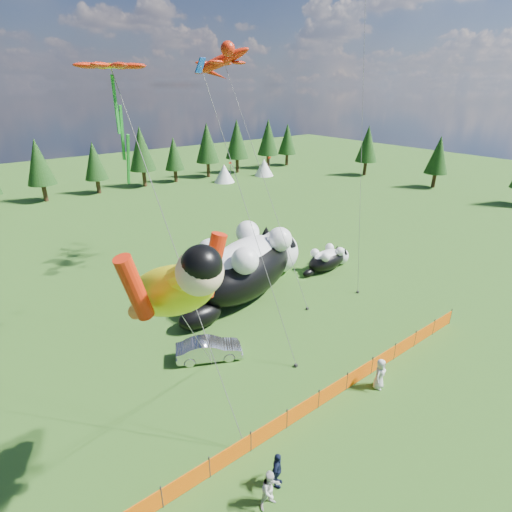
{
  "coord_description": "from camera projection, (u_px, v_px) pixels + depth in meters",
  "views": [
    {
      "loc": [
        -12.25,
        -12.8,
        14.17
      ],
      "look_at": [
        0.65,
        4.0,
        5.07
      ],
      "focal_mm": 28.0,
      "sensor_mm": 36.0,
      "label": 1
    }
  ],
  "objects": [
    {
      "name": "cat_large",
      "position": [
        250.0,
        263.0,
        29.03
      ],
      "size": [
        12.57,
        7.61,
        4.7
      ],
      "rotation": [
        0.0,
        0.0,
        0.35
      ],
      "color": "black",
      "rests_on": "ground"
    },
    {
      "name": "spectator_b",
      "position": [
        271.0,
        489.0,
        14.3
      ],
      "size": [
        0.84,
        0.54,
        1.66
      ],
      "primitive_type": "imported",
      "rotation": [
        0.0,
        0.0,
        -0.08
      ],
      "color": "silver",
      "rests_on": "ground"
    },
    {
      "name": "diamond_kite_a",
      "position": [
        205.0,
        81.0,
        20.34
      ],
      "size": [
        1.64,
        7.26,
        16.47
      ],
      "color": "#0B42A8",
      "rests_on": "ground"
    },
    {
      "name": "superhero_kite",
      "position": [
        168.0,
        291.0,
        12.15
      ],
      "size": [
        7.35,
        8.5,
        12.02
      ],
      "color": "yellow",
      "rests_on": "ground"
    },
    {
      "name": "car",
      "position": [
        209.0,
        349.0,
        22.25
      ],
      "size": [
        3.86,
        2.76,
        1.21
      ],
      "primitive_type": "imported",
      "rotation": [
        0.0,
        0.0,
        1.12
      ],
      "color": "silver",
      "rests_on": "ground"
    },
    {
      "name": "spectator_e",
      "position": [
        380.0,
        374.0,
        20.0
      ],
      "size": [
        0.93,
        0.73,
        1.67
      ],
      "primitive_type": "imported",
      "rotation": [
        0.0,
        0.0,
        0.26
      ],
      "color": "silver",
      "rests_on": "ground"
    },
    {
      "name": "ground",
      "position": [
        291.0,
        367.0,
        21.77
      ],
      "size": [
        160.0,
        160.0,
        0.0
      ],
      "primitive_type": "plane",
      "color": "#15390A",
      "rests_on": "ground"
    },
    {
      "name": "safety_fence",
      "position": [
        333.0,
        391.0,
        19.38
      ],
      "size": [
        22.06,
        0.06,
        1.1
      ],
      "color": "#262626",
      "rests_on": "ground"
    },
    {
      "name": "spectator_c",
      "position": [
        277.0,
        470.0,
        15.06
      ],
      "size": [
        1.03,
        0.91,
        1.57
      ],
      "primitive_type": "imported",
      "rotation": [
        0.0,
        0.0,
        0.6
      ],
      "color": "#141C39",
      "rests_on": "ground"
    },
    {
      "name": "gecko_kite",
      "position": [
        221.0,
        61.0,
        29.12
      ],
      "size": [
        6.46,
        14.28,
        18.89
      ],
      "color": "red",
      "rests_on": "ground"
    },
    {
      "name": "cat_small",
      "position": [
        328.0,
        259.0,
        33.13
      ],
      "size": [
        5.24,
        2.02,
        1.89
      ],
      "rotation": [
        0.0,
        0.0,
        0.05
      ],
      "color": "black",
      "rests_on": "ground"
    },
    {
      "name": "festival_tents",
      "position": [
        159.0,
        183.0,
        56.52
      ],
      "size": [
        50.0,
        3.2,
        2.8
      ],
      "primitive_type": null,
      "color": "white",
      "rests_on": "ground"
    },
    {
      "name": "tree_line",
      "position": [
        64.0,
        168.0,
        52.98
      ],
      "size": [
        90.0,
        4.0,
        8.0
      ],
      "primitive_type": null,
      "color": "black",
      "rests_on": "ground"
    },
    {
      "name": "flower_kite",
      "position": [
        112.0,
        71.0,
        14.99
      ],
      "size": [
        2.92,
        8.0,
        16.1
      ],
      "color": "red",
      "rests_on": "ground"
    }
  ]
}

